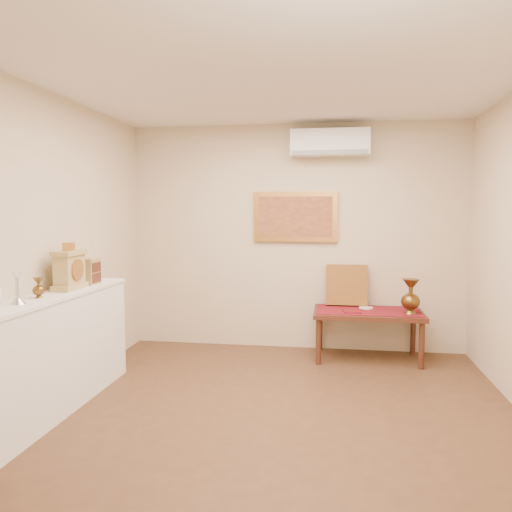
% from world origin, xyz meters
% --- Properties ---
extents(floor, '(4.50, 4.50, 0.00)m').
position_xyz_m(floor, '(0.00, 0.00, 0.00)').
color(floor, brown).
rests_on(floor, ground).
extents(ceiling, '(4.50, 4.50, 0.00)m').
position_xyz_m(ceiling, '(0.00, 0.00, 2.70)').
color(ceiling, silver).
rests_on(ceiling, ground).
extents(wall_back, '(4.00, 0.02, 2.70)m').
position_xyz_m(wall_back, '(0.00, 2.25, 1.35)').
color(wall_back, beige).
rests_on(wall_back, ground).
extents(wall_front, '(4.00, 0.02, 2.70)m').
position_xyz_m(wall_front, '(0.00, -2.25, 1.35)').
color(wall_front, beige).
rests_on(wall_front, ground).
extents(wall_left, '(0.02, 4.50, 2.70)m').
position_xyz_m(wall_left, '(-2.00, 0.00, 1.35)').
color(wall_left, beige).
rests_on(wall_left, ground).
extents(candlestick, '(0.11, 0.11, 0.24)m').
position_xyz_m(candlestick, '(-1.83, -0.47, 1.10)').
color(candlestick, silver).
rests_on(candlestick, display_ledge).
extents(brass_urn_small, '(0.09, 0.09, 0.21)m').
position_xyz_m(brass_urn_small, '(-1.83, -0.20, 1.09)').
color(brass_urn_small, brown).
rests_on(brass_urn_small, display_ledge).
extents(table_cloth, '(1.14, 0.59, 0.01)m').
position_xyz_m(table_cloth, '(0.85, 1.88, 0.55)').
color(table_cloth, maroon).
rests_on(table_cloth, low_table).
extents(brass_urn_tall, '(0.20, 0.20, 0.46)m').
position_xyz_m(brass_urn_tall, '(1.29, 1.77, 0.79)').
color(brass_urn_tall, brown).
rests_on(brass_urn_tall, table_cloth).
extents(plate, '(0.16, 0.16, 0.01)m').
position_xyz_m(plate, '(0.83, 1.99, 0.56)').
color(plate, white).
rests_on(plate, table_cloth).
extents(menu, '(0.22, 0.28, 0.01)m').
position_xyz_m(menu, '(0.66, 1.78, 0.56)').
color(menu, maroon).
rests_on(menu, table_cloth).
extents(cushion, '(0.48, 0.20, 0.49)m').
position_xyz_m(cushion, '(0.62, 2.15, 0.80)').
color(cushion, maroon).
rests_on(cushion, table_cloth).
extents(display_ledge, '(0.37, 2.02, 0.98)m').
position_xyz_m(display_ledge, '(-1.82, 0.00, 0.49)').
color(display_ledge, white).
rests_on(display_ledge, floor).
extents(mantel_clock, '(0.17, 0.36, 0.41)m').
position_xyz_m(mantel_clock, '(-1.81, 0.24, 1.15)').
color(mantel_clock, tan).
rests_on(mantel_clock, display_ledge).
extents(wooden_chest, '(0.16, 0.21, 0.24)m').
position_xyz_m(wooden_chest, '(-1.81, 0.58, 1.10)').
color(wooden_chest, tan).
rests_on(wooden_chest, display_ledge).
extents(low_table, '(1.20, 0.70, 0.55)m').
position_xyz_m(low_table, '(0.85, 1.88, 0.48)').
color(low_table, '#4B2416').
rests_on(low_table, floor).
extents(painting, '(1.00, 0.06, 0.60)m').
position_xyz_m(painting, '(0.00, 2.22, 1.60)').
color(painting, '#BB7F3C').
rests_on(painting, wall_back).
extents(ac_unit, '(0.90, 0.25, 0.30)m').
position_xyz_m(ac_unit, '(0.40, 2.12, 2.45)').
color(ac_unit, white).
rests_on(ac_unit, wall_back).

